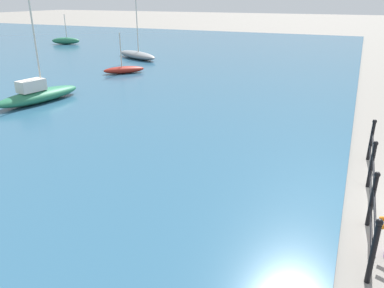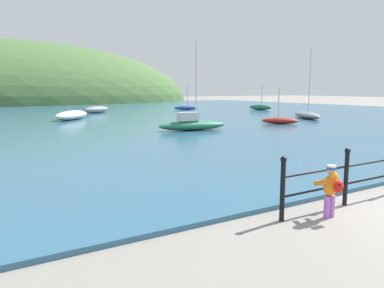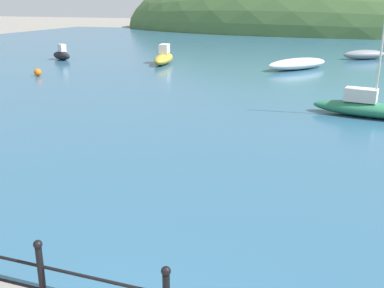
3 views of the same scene
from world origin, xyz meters
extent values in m
cylinder|color=black|center=(-2.81, 1.50, 0.55)|extent=(0.09, 0.09, 1.10)
sphere|color=black|center=(-2.81, 1.50, 1.15)|extent=(0.12, 0.12, 0.12)
cylinder|color=black|center=(-1.00, 1.50, 0.55)|extent=(0.09, 0.09, 1.10)
sphere|color=black|center=(-1.00, 1.50, 1.15)|extent=(0.12, 0.12, 0.12)
cylinder|color=black|center=(0.81, 1.50, 0.55)|extent=(0.09, 0.09, 1.10)
sphere|color=black|center=(0.81, 1.50, 1.15)|extent=(0.12, 0.12, 0.12)
cylinder|color=black|center=(2.62, 1.50, 0.55)|extent=(0.09, 0.09, 1.10)
sphere|color=black|center=(2.62, 1.50, 1.15)|extent=(0.12, 0.12, 0.12)
cylinder|color=black|center=(-0.10, 1.50, 0.82)|extent=(5.43, 0.04, 0.04)
cylinder|color=black|center=(-0.10, 1.50, 0.45)|extent=(5.43, 0.04, 0.04)
ellipsoid|color=#287551|center=(3.34, 14.59, 0.37)|extent=(4.12, 1.70, 0.54)
cube|color=silver|center=(3.05, 14.63, 0.88)|extent=(1.20, 0.76, 0.48)
cylinder|color=beige|center=(3.54, 14.55, 2.84)|extent=(0.07, 0.07, 4.39)
ellipsoid|color=#287551|center=(20.44, 28.08, 0.41)|extent=(1.73, 2.75, 0.62)
cylinder|color=beige|center=(20.49, 27.96, 1.78)|extent=(0.07, 0.07, 2.11)
ellipsoid|color=maroon|center=(10.36, 14.88, 0.30)|extent=(2.28, 2.22, 0.40)
cylinder|color=beige|center=(10.27, 14.96, 1.47)|extent=(0.07, 0.07, 1.94)
ellipsoid|color=gray|center=(15.55, 17.16, 0.36)|extent=(2.98, 4.46, 0.51)
cylinder|color=beige|center=(15.45, 16.96, 3.04)|extent=(0.07, 0.07, 4.86)
camera|label=1|loc=(-8.45, 2.17, 4.38)|focal=35.00mm
camera|label=2|loc=(-7.67, -3.27, 2.40)|focal=35.00mm
camera|label=3|loc=(2.62, -2.70, 4.18)|focal=42.00mm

